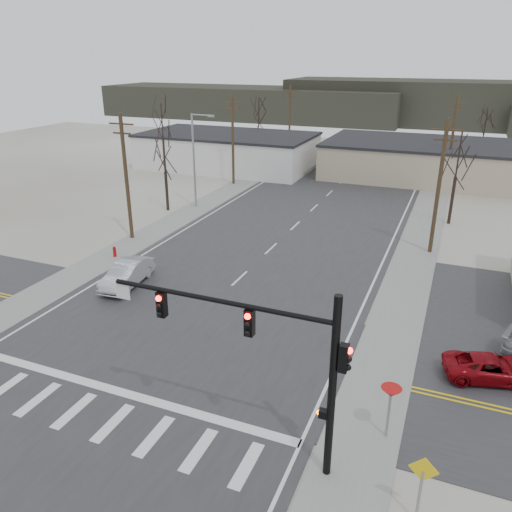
{
  "coord_description": "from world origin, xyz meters",
  "views": [
    {
      "loc": [
        12.68,
        -19.92,
        14.11
      ],
      "look_at": [
        1.9,
        6.3,
        2.6
      ],
      "focal_mm": 35.0,
      "sensor_mm": 36.0,
      "label": 1
    }
  ],
  "objects": [
    {
      "name": "upole_left_b",
      "position": [
        -11.5,
        12.0,
        5.22
      ],
      "size": [
        2.2,
        0.3,
        10.0
      ],
      "color": "#442F1F",
      "rests_on": "ground"
    },
    {
      "name": "traffic_signal_mast",
      "position": [
        7.89,
        -6.2,
        4.67
      ],
      "size": [
        8.95,
        0.43,
        7.2
      ],
      "color": "black",
      "rests_on": "ground"
    },
    {
      "name": "upole_right_b",
      "position": [
        11.5,
        40.0,
        5.22
      ],
      "size": [
        2.2,
        0.3,
        10.0
      ],
      "color": "#442F1F",
      "rests_on": "ground"
    },
    {
      "name": "diamond_sign",
      "position": [
        13.0,
        -7.0,
        1.6
      ],
      "size": [
        0.92,
        0.1,
        2.61
      ],
      "color": "gray",
      "rests_on": "ground"
    },
    {
      "name": "tree_right_mid",
      "position": [
        12.5,
        26.0,
        5.93
      ],
      "size": [
        3.74,
        3.74,
        8.33
      ],
      "color": "black",
      "rests_on": "ground"
    },
    {
      "name": "car_far_b",
      "position": [
        -1.8,
        50.9,
        0.75
      ],
      "size": [
        1.98,
        4.23,
        1.4
      ],
      "primitive_type": "imported",
      "rotation": [
        0.0,
        0.0,
        -0.08
      ],
      "color": "black",
      "rests_on": "main_road"
    },
    {
      "name": "tree_left_near",
      "position": [
        -13.0,
        20.0,
        5.23
      ],
      "size": [
        3.3,
        3.3,
        7.35
      ],
      "color": "black",
      "rests_on": "ground"
    },
    {
      "name": "sedan_crossing",
      "position": [
        -6.38,
        4.29,
        0.83
      ],
      "size": [
        2.16,
        4.91,
        1.57
      ],
      "primitive_type": "imported",
      "rotation": [
        0.0,
        0.0,
        0.11
      ],
      "color": "#989EA2",
      "rests_on": "main_road"
    },
    {
      "name": "streetlight_main",
      "position": [
        -10.8,
        22.0,
        5.09
      ],
      "size": [
        2.4,
        0.25,
        9.0
      ],
      "color": "gray",
      "rests_on": "ground"
    },
    {
      "name": "cross_road",
      "position": [
        0.0,
        0.0,
        0.02
      ],
      "size": [
        90.0,
        10.0,
        0.04
      ],
      "primitive_type": "cube",
      "color": "#2A2A2D",
      "rests_on": "ground"
    },
    {
      "name": "yield_sign",
      "position": [
        11.5,
        -3.5,
        2.07
      ],
      "size": [
        0.8,
        0.8,
        2.35
      ],
      "color": "gray",
      "rests_on": "ground"
    },
    {
      "name": "main_road",
      "position": [
        0.0,
        15.0,
        0.02
      ],
      "size": [
        18.0,
        110.0,
        0.05
      ],
      "primitive_type": "cube",
      "color": "#2A2A2D",
      "rests_on": "ground"
    },
    {
      "name": "car_far_a",
      "position": [
        5.63,
        42.66,
        0.87
      ],
      "size": [
        4.28,
        6.14,
        1.65
      ],
      "primitive_type": "imported",
      "rotation": [
        0.0,
        0.0,
        2.76
      ],
      "color": "black",
      "rests_on": "main_road"
    },
    {
      "name": "upole_left_d",
      "position": [
        -11.5,
        52.0,
        5.22
      ],
      "size": [
        2.2,
        0.3,
        10.0
      ],
      "color": "#442F1F",
      "rests_on": "ground"
    },
    {
      "name": "tree_right_far",
      "position": [
        15.0,
        52.0,
        5.58
      ],
      "size": [
        3.52,
        3.52,
        7.84
      ],
      "color": "black",
      "rests_on": "ground"
    },
    {
      "name": "fire_hydrant",
      "position": [
        -10.2,
        8.0,
        0.45
      ],
      "size": [
        0.24,
        0.24,
        0.87
      ],
      "color": "#A50C0C",
      "rests_on": "ground"
    },
    {
      "name": "building_right_far",
      "position": [
        10.0,
        44.0,
        2.15
      ],
      "size": [
        26.3,
        14.3,
        4.3
      ],
      "color": "tan",
      "rests_on": "ground"
    },
    {
      "name": "hill_center",
      "position": [
        15.0,
        96.0,
        4.5
      ],
      "size": [
        80.0,
        18.0,
        9.0
      ],
      "primitive_type": "cube",
      "color": "#333026",
      "rests_on": "ground"
    },
    {
      "name": "ground",
      "position": [
        0.0,
        0.0,
        0.0
      ],
      "size": [
        140.0,
        140.0,
        0.0
      ],
      "primitive_type": "plane",
      "color": "silver",
      "rests_on": "ground"
    },
    {
      "name": "tree_left_far",
      "position": [
        -14.0,
        46.0,
        6.28
      ],
      "size": [
        3.96,
        3.96,
        8.82
      ],
      "color": "black",
      "rests_on": "ground"
    },
    {
      "name": "upole_left_c",
      "position": [
        -11.5,
        32.0,
        5.22
      ],
      "size": [
        2.2,
        0.3,
        10.0
      ],
      "color": "#442F1F",
      "rests_on": "ground"
    },
    {
      "name": "building_left_far",
      "position": [
        -16.0,
        40.0,
        2.26
      ],
      "size": [
        22.3,
        12.3,
        4.5
      ],
      "color": "silver",
      "rests_on": "ground"
    },
    {
      "name": "car_parked_red",
      "position": [
        15.37,
        2.18,
        0.62
      ],
      "size": [
        4.61,
        2.98,
        1.18
      ],
      "primitive_type": "imported",
      "rotation": [
        0.0,
        0.0,
        1.83
      ],
      "color": "maroon",
      "rests_on": "parking_lot"
    },
    {
      "name": "upole_right_a",
      "position": [
        11.5,
        18.0,
        5.22
      ],
      "size": [
        2.2,
        0.3,
        10.0
      ],
      "color": "#442F1F",
      "rests_on": "ground"
    },
    {
      "name": "hill_left",
      "position": [
        -35.0,
        92.0,
        3.5
      ],
      "size": [
        70.0,
        18.0,
        7.0
      ],
      "primitive_type": "cube",
      "color": "#333026",
      "rests_on": "ground"
    },
    {
      "name": "sidewalk_right",
      "position": [
        10.6,
        20.0,
        0.03
      ],
      "size": [
        3.0,
        90.0,
        0.06
      ],
      "primitive_type": "cube",
      "color": "gray",
      "rests_on": "ground"
    },
    {
      "name": "tree_left_mid",
      "position": [
        -22.0,
        34.0,
        6.28
      ],
      "size": [
        3.96,
        3.96,
        8.82
      ],
      "color": "black",
      "rests_on": "ground"
    },
    {
      "name": "sidewalk_left",
      "position": [
        -10.6,
        20.0,
        0.03
      ],
      "size": [
        3.0,
        90.0,
        0.06
      ],
      "primitive_type": "cube",
      "color": "gray",
      "rests_on": "ground"
    }
  ]
}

